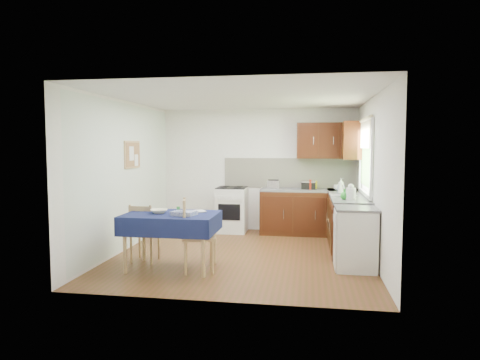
% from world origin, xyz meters
% --- Properties ---
extents(floor, '(4.20, 4.20, 0.00)m').
position_xyz_m(floor, '(0.00, 0.00, 0.00)').
color(floor, '#533716').
rests_on(floor, ground).
extents(ceiling, '(4.00, 4.20, 0.02)m').
position_xyz_m(ceiling, '(0.00, 0.00, 2.50)').
color(ceiling, silver).
rests_on(ceiling, wall_back).
extents(wall_back, '(4.00, 0.02, 2.50)m').
position_xyz_m(wall_back, '(0.00, 2.10, 1.25)').
color(wall_back, white).
rests_on(wall_back, ground).
extents(wall_front, '(4.00, 0.02, 2.50)m').
position_xyz_m(wall_front, '(0.00, -2.10, 1.25)').
color(wall_front, white).
rests_on(wall_front, ground).
extents(wall_left, '(0.02, 4.20, 2.50)m').
position_xyz_m(wall_left, '(-2.00, 0.00, 1.25)').
color(wall_left, silver).
rests_on(wall_left, ground).
extents(wall_right, '(0.02, 4.20, 2.50)m').
position_xyz_m(wall_right, '(2.00, 0.00, 1.25)').
color(wall_right, white).
rests_on(wall_right, ground).
extents(base_cabinets, '(1.90, 2.30, 0.86)m').
position_xyz_m(base_cabinets, '(1.36, 1.26, 0.43)').
color(base_cabinets, '#351209').
rests_on(base_cabinets, ground).
extents(worktop_back, '(1.90, 0.60, 0.04)m').
position_xyz_m(worktop_back, '(1.05, 1.80, 0.88)').
color(worktop_back, slate).
rests_on(worktop_back, base_cabinets).
extents(worktop_right, '(0.60, 1.70, 0.04)m').
position_xyz_m(worktop_right, '(1.70, 0.65, 0.88)').
color(worktop_right, slate).
rests_on(worktop_right, base_cabinets).
extents(worktop_corner, '(0.60, 0.60, 0.04)m').
position_xyz_m(worktop_corner, '(1.70, 1.80, 0.88)').
color(worktop_corner, slate).
rests_on(worktop_corner, base_cabinets).
extents(splashback, '(2.70, 0.02, 0.60)m').
position_xyz_m(splashback, '(0.65, 2.08, 1.20)').
color(splashback, white).
rests_on(splashback, wall_back).
extents(upper_cabinets, '(1.20, 0.85, 0.70)m').
position_xyz_m(upper_cabinets, '(1.52, 1.80, 1.85)').
color(upper_cabinets, '#351209').
rests_on(upper_cabinets, wall_back).
extents(stove, '(0.60, 0.61, 0.92)m').
position_xyz_m(stove, '(-0.50, 1.80, 0.46)').
color(stove, white).
rests_on(stove, ground).
extents(window, '(0.04, 1.48, 1.26)m').
position_xyz_m(window, '(1.97, 0.70, 1.65)').
color(window, '#325623').
rests_on(window, wall_right).
extents(fridge, '(0.58, 0.60, 0.89)m').
position_xyz_m(fridge, '(1.70, -0.55, 0.44)').
color(fridge, white).
rests_on(fridge, ground).
extents(corkboard, '(0.04, 0.62, 0.47)m').
position_xyz_m(corkboard, '(-1.97, 0.30, 1.60)').
color(corkboard, tan).
rests_on(corkboard, wall_left).
extents(dining_table, '(1.30, 0.88, 0.79)m').
position_xyz_m(dining_table, '(-0.89, -0.91, 0.69)').
color(dining_table, '#0F113C').
rests_on(dining_table, ground).
extents(chair_far, '(0.40, 0.40, 0.88)m').
position_xyz_m(chair_far, '(-1.41, -0.63, 0.47)').
color(chair_far, tan).
rests_on(chair_far, ground).
extents(chair_near, '(0.56, 0.56, 1.02)m').
position_xyz_m(chair_near, '(-0.52, -0.99, 0.54)').
color(chair_near, tan).
rests_on(chair_near, ground).
extents(toaster, '(0.24, 0.15, 0.19)m').
position_xyz_m(toaster, '(0.35, 1.72, 0.99)').
color(toaster, silver).
rests_on(toaster, worktop_back).
extents(sandwich_press, '(0.27, 0.24, 0.16)m').
position_xyz_m(sandwich_press, '(1.03, 1.83, 0.98)').
color(sandwich_press, black).
rests_on(sandwich_press, worktop_back).
extents(sauce_bottle, '(0.04, 0.04, 0.19)m').
position_xyz_m(sauce_bottle, '(1.07, 1.72, 1.00)').
color(sauce_bottle, '#B1240E').
rests_on(sauce_bottle, worktop_back).
extents(yellow_packet, '(0.13, 0.11, 0.15)m').
position_xyz_m(yellow_packet, '(1.15, 1.95, 0.98)').
color(yellow_packet, yellow).
rests_on(yellow_packet, worktop_back).
extents(dish_rack, '(0.43, 0.33, 0.20)m').
position_xyz_m(dish_rack, '(1.63, 0.69, 0.92)').
color(dish_rack, '#96959B').
rests_on(dish_rack, worktop_right).
extents(kettle, '(0.15, 0.15, 0.25)m').
position_xyz_m(kettle, '(1.69, 0.22, 1.01)').
color(kettle, white).
rests_on(kettle, worktop_right).
extents(cup, '(0.18, 0.18, 0.11)m').
position_xyz_m(cup, '(1.58, 1.66, 0.95)').
color(cup, white).
rests_on(cup, worktop_back).
extents(soap_bottle_a, '(0.15, 0.15, 0.27)m').
position_xyz_m(soap_bottle_a, '(1.61, 1.16, 1.04)').
color(soap_bottle_a, white).
rests_on(soap_bottle_a, worktop_right).
extents(soap_bottle_b, '(0.13, 0.13, 0.20)m').
position_xyz_m(soap_bottle_b, '(1.62, 1.26, 1.00)').
color(soap_bottle_b, blue).
rests_on(soap_bottle_b, worktop_right).
extents(soap_bottle_c, '(0.18, 0.18, 0.17)m').
position_xyz_m(soap_bottle_c, '(1.60, 0.24, 0.98)').
color(soap_bottle_c, green).
rests_on(soap_bottle_c, worktop_right).
extents(plate_bowl, '(0.30, 0.30, 0.06)m').
position_xyz_m(plate_bowl, '(-1.07, -0.91, 0.82)').
color(plate_bowl, '#F9F1CC').
rests_on(plate_bowl, dining_table).
extents(book, '(0.23, 0.25, 0.02)m').
position_xyz_m(book, '(-0.59, -0.72, 0.80)').
color(book, white).
rests_on(book, dining_table).
extents(spice_jar, '(0.05, 0.05, 0.10)m').
position_xyz_m(spice_jar, '(-0.79, -0.88, 0.84)').
color(spice_jar, '#268C31').
rests_on(spice_jar, dining_table).
extents(tea_towel, '(0.35, 0.30, 0.06)m').
position_xyz_m(tea_towel, '(-0.67, -1.02, 0.82)').
color(tea_towel, '#283B95').
rests_on(tea_towel, dining_table).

